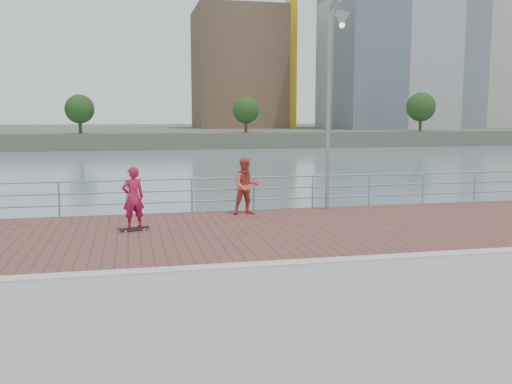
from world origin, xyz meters
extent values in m
plane|color=slate|center=(0.00, 0.00, -2.00)|extent=(400.00, 400.00, 0.00)
cube|color=brown|center=(0.00, 3.60, 0.01)|extent=(40.00, 6.80, 0.02)
cube|color=#B7B5AD|center=(0.00, 0.00, 0.03)|extent=(40.00, 0.40, 0.06)
cube|color=#4C5142|center=(0.00, 122.50, -0.75)|extent=(320.00, 95.00, 2.50)
cylinder|color=#8C9EA8|center=(-5.13, 7.00, 0.55)|extent=(0.06, 0.06, 1.10)
cylinder|color=#8C9EA8|center=(-3.08, 7.00, 0.55)|extent=(0.06, 0.06, 1.10)
cylinder|color=#8C9EA8|center=(-1.03, 7.00, 0.55)|extent=(0.06, 0.06, 1.10)
cylinder|color=#8C9EA8|center=(1.03, 7.00, 0.55)|extent=(0.06, 0.06, 1.10)
cylinder|color=#8C9EA8|center=(3.08, 7.00, 0.55)|extent=(0.06, 0.06, 1.10)
cylinder|color=#8C9EA8|center=(5.13, 7.00, 0.55)|extent=(0.06, 0.06, 1.10)
cylinder|color=#8C9EA8|center=(7.18, 7.00, 0.55)|extent=(0.06, 0.06, 1.10)
cylinder|color=#8C9EA8|center=(9.24, 7.00, 0.55)|extent=(0.06, 0.06, 1.10)
cylinder|color=#8C9EA8|center=(0.00, 7.00, 1.10)|extent=(39.00, 0.05, 0.05)
cylinder|color=#8C9EA8|center=(0.00, 7.00, 0.73)|extent=(39.00, 0.05, 0.05)
cylinder|color=#8C9EA8|center=(0.00, 7.00, 0.36)|extent=(39.00, 0.05, 0.05)
cylinder|color=gray|center=(3.42, 6.50, 3.24)|extent=(0.13, 0.13, 6.49)
cylinder|color=gray|center=(3.42, 5.96, 6.49)|extent=(0.08, 1.08, 0.08)
cone|color=#B2B2AD|center=(3.42, 5.42, 6.27)|extent=(0.48, 0.48, 0.38)
cube|color=black|center=(-2.90, 4.26, 0.10)|extent=(0.82, 0.43, 0.03)
cylinder|color=beige|center=(-3.12, 4.12, 0.05)|extent=(0.07, 0.06, 0.06)
cylinder|color=beige|center=(-2.64, 4.27, 0.05)|extent=(0.07, 0.06, 0.06)
cylinder|color=beige|center=(-3.17, 4.26, 0.05)|extent=(0.07, 0.06, 0.06)
cylinder|color=beige|center=(-2.68, 4.41, 0.05)|extent=(0.07, 0.06, 0.06)
imported|color=#AB163E|center=(-2.90, 4.26, 0.94)|extent=(0.70, 0.56, 1.67)
imported|color=#CE473C|center=(0.62, 6.22, 0.92)|extent=(0.90, 0.71, 1.79)
cube|color=gold|center=(30.00, 104.00, 25.50)|extent=(2.00, 2.00, 50.00)
cube|color=brown|center=(20.00, 110.00, 12.87)|extent=(18.00, 18.00, 24.75)
cylinder|color=#473323|center=(-10.00, 77.00, 2.17)|extent=(0.50, 0.50, 3.35)
sphere|color=#193814|center=(-10.00, 77.00, 4.09)|extent=(4.30, 4.30, 4.30)
cylinder|color=#473323|center=(15.00, 77.00, 2.13)|extent=(0.50, 0.50, 3.27)
sphere|color=#193814|center=(15.00, 77.00, 4.00)|extent=(4.20, 4.20, 4.20)
cylinder|color=#473323|center=(45.00, 77.00, 2.39)|extent=(0.50, 0.50, 3.79)
sphere|color=#193814|center=(45.00, 77.00, 4.56)|extent=(4.87, 4.87, 4.87)
camera|label=1|loc=(-2.95, -11.31, 3.13)|focal=40.00mm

